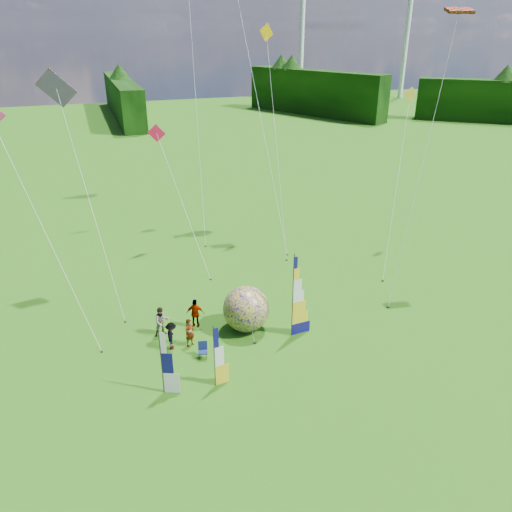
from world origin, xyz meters
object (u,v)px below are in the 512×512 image
object	(u,v)px
bol_inflatable	(246,309)
spectator_c	(171,336)
side_banner_left	(214,358)
spectator_b	(162,321)
side_banner_far	(162,363)
spectator_a	(190,333)
spectator_d	(196,313)
kite_whale	(261,111)
camp_chair	(203,351)
feather_banner_main	(293,298)

from	to	relation	value
bol_inflatable	spectator_c	bearing A→B (deg)	-173.35
side_banner_left	spectator_b	distance (m)	5.86
side_banner_far	spectator_c	distance (m)	3.90
spectator_a	spectator_d	xyz separation A→B (m)	(0.76, 1.82, 0.08)
spectator_b	kite_whale	xyz separation A→B (m)	(11.19, 13.79, 9.54)
spectator_a	camp_chair	size ratio (longest dim) A/B	1.81
feather_banner_main	kite_whale	world-z (taller)	kite_whale
bol_inflatable	spectator_c	xyz separation A→B (m)	(-4.62, -0.54, -0.55)
side_banner_left	feather_banner_main	bearing A→B (deg)	24.00
side_banner_left	spectator_a	distance (m)	4.03
spectator_d	kite_whale	size ratio (longest dim) A/B	0.09
spectator_c	kite_whale	bearing A→B (deg)	-24.19
bol_inflatable	kite_whale	size ratio (longest dim) A/B	0.13
spectator_d	camp_chair	xyz separation A→B (m)	(-0.36, -3.26, -0.46)
spectator_a	spectator_d	world-z (taller)	spectator_d
kite_whale	side_banner_far	bearing A→B (deg)	-110.02
spectator_d	kite_whale	xyz separation A→B (m)	(9.10, 13.59, 9.52)
feather_banner_main	spectator_a	size ratio (longest dim) A/B	3.00
side_banner_left	kite_whale	distance (m)	23.20
feather_banner_main	spectator_b	size ratio (longest dim) A/B	2.81
side_banner_far	spectator_a	distance (m)	4.28
side_banner_left	spectator_a	bearing A→B (deg)	92.39
side_banner_far	spectator_b	size ratio (longest dim) A/B	1.94
feather_banner_main	spectator_a	bearing A→B (deg)	165.20
feather_banner_main	kite_whale	xyz separation A→B (m)	(3.97, 16.42, 7.88)
side_banner_far	kite_whale	bearing A→B (deg)	79.65
side_banner_left	kite_whale	xyz separation A→B (m)	(9.42, 19.32, 8.74)
side_banner_far	camp_chair	bearing A→B (deg)	62.25
feather_banner_main	spectator_c	world-z (taller)	feather_banner_main
bol_inflatable	spectator_a	distance (m)	3.66
feather_banner_main	side_banner_far	bearing A→B (deg)	-167.28
spectator_c	spectator_d	bearing A→B (deg)	-34.12
spectator_a	kite_whale	distance (m)	20.66
side_banner_left	camp_chair	bearing A→B (deg)	86.95
spectator_d	spectator_b	bearing A→B (deg)	28.76
side_banner_left	kite_whale	bearing A→B (deg)	60.00
bol_inflatable	spectator_a	xyz separation A→B (m)	(-3.58, -0.57, -0.53)
feather_banner_main	camp_chair	world-z (taller)	feather_banner_main
spectator_c	spectator_b	bearing A→B (deg)	21.50
spectator_a	spectator_b	distance (m)	2.10
side_banner_left	side_banner_far	size ratio (longest dim) A/B	0.96
spectator_c	kite_whale	size ratio (longest dim) A/B	0.08
spectator_c	spectator_d	distance (m)	2.54
spectator_b	camp_chair	bearing A→B (deg)	-68.33
camp_chair	kite_whale	distance (m)	21.74
side_banner_far	feather_banner_main	bearing A→B (deg)	39.69
camp_chair	kite_whale	bearing A→B (deg)	73.59
spectator_b	camp_chair	distance (m)	3.53
side_banner_far	side_banner_left	bearing A→B (deg)	14.67
bol_inflatable	spectator_a	world-z (taller)	bol_inflatable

